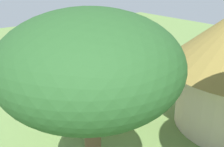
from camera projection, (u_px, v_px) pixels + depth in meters
name	position (u px, v px, depth m)	size (l,w,h in m)	color
ground_plane	(117.00, 84.00, 12.70)	(36.00, 36.00, 0.00)	#607F41
shade_umbrella	(99.00, 54.00, 8.84)	(3.77, 3.77, 2.91)	brown
patio_dining_table	(100.00, 102.00, 9.54)	(1.39, 1.03, 0.74)	silver
patio_chair_near_hut	(84.00, 120.00, 8.60)	(0.58, 0.59, 0.90)	silver
patio_chair_west_end	(110.00, 92.00, 10.61)	(0.59, 0.60, 0.90)	silver
guest_beside_umbrella	(91.00, 119.00, 7.87)	(0.56, 0.29, 1.58)	black
guest_behind_table	(143.00, 94.00, 9.52)	(0.47, 0.40, 1.55)	black
standing_watcher	(131.00, 50.00, 14.75)	(0.45, 0.49, 1.67)	black
striped_lounge_chair	(111.00, 86.00, 11.89)	(0.69, 0.91, 0.58)	teal
zebra_nearest_camera	(48.00, 66.00, 12.35)	(1.80, 1.66, 1.49)	silver
zebra_by_umbrella	(171.00, 57.00, 13.38)	(1.07, 2.31, 1.60)	silver
acacia_tree_far_lawn	(90.00, 67.00, 3.70)	(2.72, 2.72, 4.74)	brown
brick_patio_kerb	(10.00, 87.00, 12.27)	(2.80, 0.36, 0.08)	#965847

